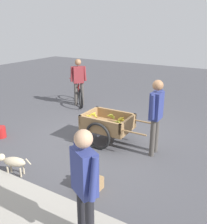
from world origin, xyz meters
name	(u,v)px	position (x,y,z in m)	size (l,w,h in m)	color
ground_plane	(101,141)	(0.00, 0.00, 0.00)	(24.00, 24.00, 0.00)	#47474C
fruit_cart	(108,125)	(-0.16, -0.06, 0.44)	(1.66, 0.95, 0.72)	#937047
vendor_person	(156,111)	(-1.30, -0.07, 0.98)	(0.22, 0.59, 1.63)	#4C4742
bicycle	(78,94)	(2.27, -2.17, 0.35)	(1.23, 1.20, 0.85)	black
cyclist_person	(78,78)	(2.16, -2.07, 0.94)	(0.39, 0.44, 1.58)	#4C4742
dog	(13,162)	(0.65, 2.06, 0.27)	(0.65, 0.31, 0.40)	beige
plastic_bucket	(1,132)	(2.24, 1.09, 0.14)	(0.25, 0.25, 0.28)	#B21E1E
apple_crate	(88,182)	(-0.80, 1.69, 0.13)	(0.44, 0.32, 0.31)	#99754C
bystander_person	(85,181)	(-1.45, 2.69, 0.96)	(0.47, 0.36, 1.60)	black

